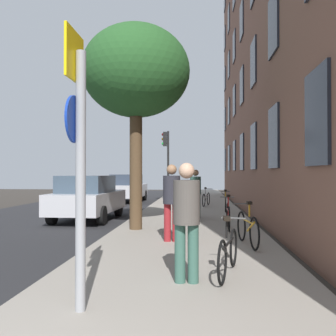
% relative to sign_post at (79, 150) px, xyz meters
% --- Properties ---
extents(ground_plane, '(41.80, 41.80, 0.00)m').
position_rel_sign_post_xyz_m(ground_plane, '(-2.39, 11.65, -2.00)').
color(ground_plane, '#332D28').
extents(road_asphalt, '(7.00, 38.00, 0.01)m').
position_rel_sign_post_xyz_m(road_asphalt, '(-4.49, 11.65, -2.00)').
color(road_asphalt, '#232326').
rests_on(road_asphalt, ground).
extents(sidewalk, '(4.20, 38.00, 0.12)m').
position_rel_sign_post_xyz_m(sidewalk, '(1.11, 11.65, -1.94)').
color(sidewalk, gray).
rests_on(sidewalk, ground).
extents(building_facade, '(0.56, 27.00, 16.38)m').
position_rel_sign_post_xyz_m(building_facade, '(3.70, 11.15, 6.20)').
color(building_facade, brown).
rests_on(building_facade, ground).
extents(sign_post, '(0.16, 0.60, 3.30)m').
position_rel_sign_post_xyz_m(sign_post, '(0.00, 0.00, 0.00)').
color(sign_post, gray).
rests_on(sign_post, sidewalk).
extents(traffic_light, '(0.43, 0.24, 3.96)m').
position_rel_sign_post_xyz_m(traffic_light, '(-0.38, 16.24, 0.82)').
color(traffic_light, black).
rests_on(traffic_light, sidewalk).
extents(tree_near, '(3.10, 3.10, 5.85)m').
position_rel_sign_post_xyz_m(tree_near, '(-0.38, 6.15, 2.60)').
color(tree_near, '#4C3823').
rests_on(tree_near, sidewalk).
extents(bicycle_0, '(0.57, 1.69, 0.94)m').
position_rel_sign_post_xyz_m(bicycle_0, '(1.88, 1.64, -1.51)').
color(bicycle_0, black).
rests_on(bicycle_0, sidewalk).
extents(bicycle_1, '(0.42, 1.76, 0.99)m').
position_rel_sign_post_xyz_m(bicycle_1, '(2.50, 4.05, -1.49)').
color(bicycle_1, black).
rests_on(bicycle_1, sidewalk).
extents(bicycle_2, '(0.42, 1.75, 0.99)m').
position_rel_sign_post_xyz_m(bicycle_2, '(2.26, 6.45, -1.49)').
color(bicycle_2, black).
rests_on(bicycle_2, sidewalk).
extents(bicycle_3, '(0.43, 1.75, 0.96)m').
position_rel_sign_post_xyz_m(bicycle_3, '(1.32, 8.84, -1.51)').
color(bicycle_3, black).
rests_on(bicycle_3, sidewalk).
extents(bicycle_4, '(0.42, 1.61, 0.91)m').
position_rel_sign_post_xyz_m(bicycle_4, '(2.54, 11.24, -1.53)').
color(bicycle_4, black).
rests_on(bicycle_4, sidewalk).
extents(bicycle_5, '(0.54, 1.68, 0.91)m').
position_rel_sign_post_xyz_m(bicycle_5, '(1.78, 13.64, -1.53)').
color(bicycle_5, black).
rests_on(bicycle_5, sidewalk).
extents(pedestrian_0, '(0.53, 0.53, 1.77)m').
position_rel_sign_post_xyz_m(pedestrian_0, '(1.23, 1.20, -0.87)').
color(pedestrian_0, '#33594C').
rests_on(pedestrian_0, sidewalk).
extents(pedestrian_1, '(0.55, 0.55, 1.81)m').
position_rel_sign_post_xyz_m(pedestrian_1, '(0.78, 4.39, -0.85)').
color(pedestrian_1, maroon).
rests_on(pedestrian_1, sidewalk).
extents(pedestrian_2, '(0.54, 0.54, 1.73)m').
position_rel_sign_post_xyz_m(pedestrian_2, '(1.31, 8.96, -0.90)').
color(pedestrian_2, '#33594C').
rests_on(pedestrian_2, sidewalk).
extents(car_0, '(1.97, 3.99, 1.62)m').
position_rel_sign_post_xyz_m(car_0, '(-2.60, 8.77, -1.16)').
color(car_0, '#B7B7BC').
rests_on(car_0, road_asphalt).
extents(car_1, '(1.90, 3.92, 1.62)m').
position_rel_sign_post_xyz_m(car_1, '(-2.77, 16.96, -1.16)').
color(car_1, '#B7B7BC').
rests_on(car_1, road_asphalt).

